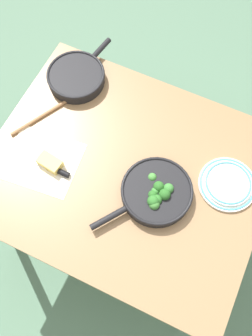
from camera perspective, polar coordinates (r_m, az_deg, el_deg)
name	(u,v)px	position (r m, az deg, el deg)	size (l,w,h in m)	color
ground_plane	(126,219)	(2.23, 0.00, -7.82)	(14.00, 14.00, 0.00)	#51755B
dining_table_red	(126,178)	(1.59, 0.00, -1.51)	(1.12, 0.92, 0.76)	olive
skillet_broccoli	(156,193)	(1.45, 4.62, -3.77)	(0.31, 0.38, 0.07)	black
skillet_eggs	(77,77)	(1.71, -7.54, 13.63)	(0.26, 0.37, 0.05)	black
wooden_spoon	(60,105)	(1.67, -9.96, 9.48)	(0.21, 0.37, 0.02)	#996B42
parchment_sheet	(42,161)	(1.56, -12.61, 1.08)	(0.32, 0.28, 0.00)	beige
grater_knife	(50,167)	(1.53, -11.46, 0.11)	(0.24, 0.03, 0.02)	silver
cheese_block	(50,163)	(1.53, -11.50, 0.78)	(0.10, 0.07, 0.04)	#E0C15B
dinner_plate_stack	(228,184)	(1.53, 15.23, -2.33)	(0.23, 0.23, 0.03)	silver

